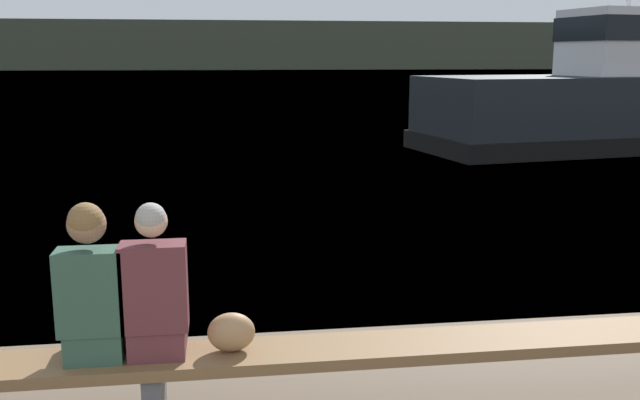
{
  "coord_description": "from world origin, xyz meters",
  "views": [
    {
      "loc": [
        0.47,
        -1.13,
        2.3
      ],
      "look_at": [
        1.51,
        6.12,
        0.82
      ],
      "focal_mm": 40.0,
      "sensor_mm": 36.0,
      "label": 1
    }
  ],
  "objects_px": {
    "bench_main": "(153,367)",
    "tugboat_red": "(618,104)",
    "person_right": "(155,292)",
    "shopping_bag": "(231,332)",
    "person_left": "(92,290)"
  },
  "relations": [
    {
      "from": "bench_main",
      "to": "person_left",
      "type": "distance_m",
      "value": 0.62
    },
    {
      "from": "person_right",
      "to": "bench_main",
      "type": "bearing_deg",
      "value": -158.29
    },
    {
      "from": "person_right",
      "to": "tugboat_red",
      "type": "height_order",
      "value": "tugboat_red"
    },
    {
      "from": "bench_main",
      "to": "shopping_bag",
      "type": "bearing_deg",
      "value": 1.25
    },
    {
      "from": "person_right",
      "to": "shopping_bag",
      "type": "xyz_separation_m",
      "value": [
        0.46,
        -0.0,
        -0.28
      ]
    },
    {
      "from": "bench_main",
      "to": "person_left",
      "type": "xyz_separation_m",
      "value": [
        -0.34,
        0.01,
        0.52
      ]
    },
    {
      "from": "person_left",
      "to": "person_right",
      "type": "xyz_separation_m",
      "value": [
        0.37,
        0.0,
        -0.03
      ]
    },
    {
      "from": "bench_main",
      "to": "tugboat_red",
      "type": "xyz_separation_m",
      "value": [
        10.61,
        12.85,
        0.71
      ]
    },
    {
      "from": "bench_main",
      "to": "shopping_bag",
      "type": "height_order",
      "value": "shopping_bag"
    },
    {
      "from": "shopping_bag",
      "to": "tugboat_red",
      "type": "xyz_separation_m",
      "value": [
        10.12,
        12.84,
        0.51
      ]
    },
    {
      "from": "shopping_bag",
      "to": "person_left",
      "type": "bearing_deg",
      "value": -179.93
    },
    {
      "from": "bench_main",
      "to": "tugboat_red",
      "type": "bearing_deg",
      "value": 50.45
    },
    {
      "from": "person_right",
      "to": "shopping_bag",
      "type": "distance_m",
      "value": 0.54
    },
    {
      "from": "bench_main",
      "to": "tugboat_red",
      "type": "height_order",
      "value": "tugboat_red"
    },
    {
      "from": "person_left",
      "to": "person_right",
      "type": "bearing_deg",
      "value": 0.44
    }
  ]
}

